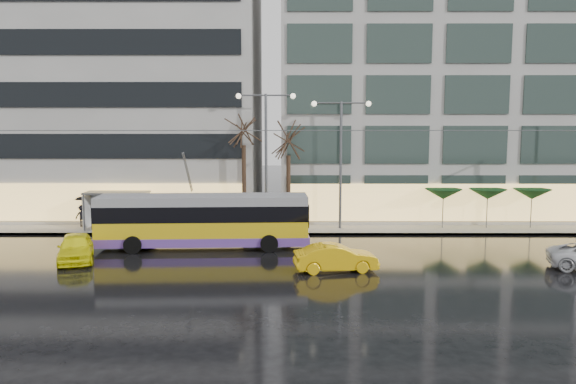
{
  "coord_description": "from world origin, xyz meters",
  "views": [
    {
      "loc": [
        3.58,
        -26.69,
        7.2
      ],
      "look_at": [
        3.49,
        5.0,
        3.32
      ],
      "focal_mm": 35.0,
      "sensor_mm": 36.0,
      "label": 1
    }
  ],
  "objects_px": {
    "taxi_a": "(76,247)",
    "trolleybus": "(203,222)",
    "street_lamp_near": "(266,142)",
    "bus_shelter": "(112,202)"
  },
  "relations": [
    {
      "from": "trolleybus",
      "to": "taxi_a",
      "type": "bearing_deg",
      "value": -153.74
    },
    {
      "from": "trolleybus",
      "to": "taxi_a",
      "type": "distance_m",
      "value": 7.03
    },
    {
      "from": "taxi_a",
      "to": "trolleybus",
      "type": "bearing_deg",
      "value": 8.6
    },
    {
      "from": "bus_shelter",
      "to": "taxi_a",
      "type": "bearing_deg",
      "value": -85.23
    },
    {
      "from": "trolleybus",
      "to": "street_lamp_near",
      "type": "height_order",
      "value": "street_lamp_near"
    },
    {
      "from": "trolleybus",
      "to": "street_lamp_near",
      "type": "bearing_deg",
      "value": 58.42
    },
    {
      "from": "street_lamp_near",
      "to": "trolleybus",
      "type": "bearing_deg",
      "value": -121.58
    },
    {
      "from": "taxi_a",
      "to": "bus_shelter",
      "type": "bearing_deg",
      "value": 77.11
    },
    {
      "from": "bus_shelter",
      "to": "taxi_a",
      "type": "relative_size",
      "value": 0.98
    },
    {
      "from": "street_lamp_near",
      "to": "taxi_a",
      "type": "bearing_deg",
      "value": -138.23
    }
  ]
}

